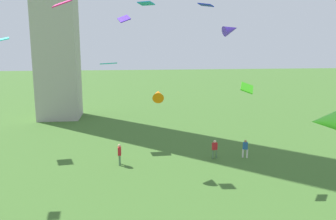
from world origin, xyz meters
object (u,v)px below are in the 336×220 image
object	(u,v)px
person_2	(215,148)
kite_flying_10	(63,3)
kite_flying_5	(3,39)
kite_flying_9	(124,19)
kite_flying_2	(325,121)
person_0	(120,153)
kite_flying_0	(247,88)
kite_flying_11	(231,30)
kite_flying_3	(108,64)
kite_flying_1	(206,5)
person_1	(245,148)
kite_flying_6	(146,3)
kite_flying_7	(158,94)

from	to	relation	value
person_2	kite_flying_10	world-z (taller)	kite_flying_10
kite_flying_5	kite_flying_9	world-z (taller)	kite_flying_9
person_2	kite_flying_9	xyz separation A→B (m)	(-7.63, 0.55, 10.97)
kite_flying_2	kite_flying_9	world-z (taller)	kite_flying_9
person_0	kite_flying_0	size ratio (longest dim) A/B	1.29
kite_flying_2	person_2	bearing A→B (deg)	-136.42
kite_flying_5	kite_flying_11	world-z (taller)	kite_flying_11
kite_flying_10	kite_flying_11	distance (m)	14.96
kite_flying_2	kite_flying_9	distance (m)	17.15
kite_flying_3	kite_flying_10	distance (m)	12.01
kite_flying_1	kite_flying_3	size ratio (longest dim) A/B	0.93
person_2	kite_flying_2	bearing A→B (deg)	-58.32
person_1	kite_flying_1	distance (m)	13.77
person_0	person_2	size ratio (longest dim) A/B	1.08
kite_flying_2	kite_flying_6	bearing A→B (deg)	-141.42
kite_flying_5	kite_flying_11	bearing A→B (deg)	61.14
person_1	kite_flying_0	xyz separation A→B (m)	(-1.70, -4.68, 5.92)
kite_flying_0	kite_flying_1	world-z (taller)	kite_flying_1
person_1	kite_flying_1	xyz separation A→B (m)	(-2.71, 4.96, 12.56)
kite_flying_0	kite_flying_1	size ratio (longest dim) A/B	0.86
person_2	kite_flying_7	distance (m)	7.42
person_0	person_2	xyz separation A→B (m)	(8.24, 0.73, -0.07)
person_1	kite_flying_2	world-z (taller)	kite_flying_2
kite_flying_0	kite_flying_5	bearing A→B (deg)	82.55
person_1	kite_flying_11	bearing A→B (deg)	133.49
kite_flying_1	kite_flying_2	distance (m)	15.53
kite_flying_0	kite_flying_1	distance (m)	11.75
kite_flying_5	kite_flying_11	size ratio (longest dim) A/B	1.14
kite_flying_10	person_2	bearing A→B (deg)	-148.77
kite_flying_3	kite_flying_6	bearing A→B (deg)	13.86
person_1	kite_flying_3	distance (m)	15.33
kite_flying_11	person_1	bearing A→B (deg)	-167.26
kite_flying_3	person_2	bearing A→B (deg)	-38.61
person_1	kite_flying_6	xyz separation A→B (m)	(-8.19, 7.66, 12.91)
kite_flying_6	kite_flying_1	bearing A→B (deg)	7.93
person_2	kite_flying_3	distance (m)	13.24
kite_flying_3	kite_flying_5	size ratio (longest dim) A/B	0.92
person_2	kite_flying_7	xyz separation A→B (m)	(-5.09, -1.78, 5.09)
kite_flying_2	kite_flying_0	bearing A→B (deg)	-106.90
kite_flying_1	kite_flying_10	xyz separation A→B (m)	(-11.51, -9.44, -0.92)
kite_flying_0	kite_flying_10	distance (m)	13.77
person_0	kite_flying_10	distance (m)	12.61
person_1	kite_flying_7	world-z (taller)	kite_flying_7
kite_flying_3	kite_flying_7	xyz separation A→B (m)	(4.20, -8.06, -1.95)
kite_flying_0	kite_flying_6	bearing A→B (deg)	49.10
kite_flying_11	kite_flying_3	bearing A→B (deg)	59.63
person_0	kite_flying_7	bearing A→B (deg)	-108.02
person_0	kite_flying_0	xyz separation A→B (m)	(9.27, -4.06, 5.84)
kite_flying_0	kite_flying_2	bearing A→B (deg)	-83.47
kite_flying_9	kite_flying_11	distance (m)	9.55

